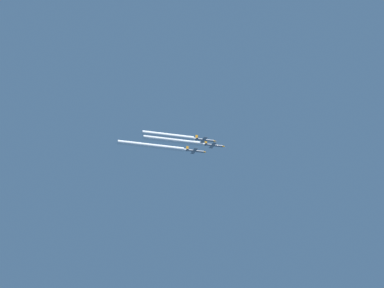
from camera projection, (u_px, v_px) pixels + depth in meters
jet_lead at (214, 145)px, 491.02m from camera, size 8.78×12.78×3.07m
jet_left_wingman at (196, 151)px, 495.99m from camera, size 8.78×12.78×3.07m
jet_right_wingman at (205, 140)px, 482.39m from camera, size 8.78×12.78×3.07m
smoke_trail_lead at (174, 141)px, 484.79m from camera, size 2.51×36.08×2.51m
smoke_trail_left_wingman at (152, 146)px, 489.20m from camera, size 2.51×40.33×2.51m
smoke_trail_right_wingman at (169, 136)px, 476.86m from camera, size 2.51×30.69×2.51m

